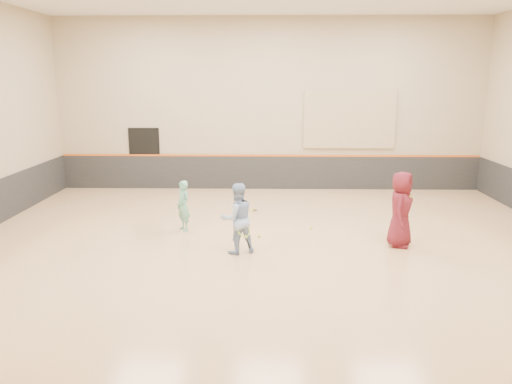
{
  "coord_description": "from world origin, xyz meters",
  "views": [
    {
      "loc": [
        -0.11,
        -11.71,
        3.92
      ],
      "look_at": [
        -0.37,
        0.4,
        1.15
      ],
      "focal_mm": 35.0,
      "sensor_mm": 36.0,
      "label": 1
    }
  ],
  "objects_px": {
    "girl": "(183,206)",
    "instructor": "(237,218)",
    "spare_racket": "(250,208)",
    "young_man": "(401,209)"
  },
  "relations": [
    {
      "from": "young_man",
      "to": "spare_racket",
      "type": "height_order",
      "value": "young_man"
    },
    {
      "from": "girl",
      "to": "instructor",
      "type": "xyz_separation_m",
      "value": [
        1.51,
        -1.7,
        0.15
      ]
    },
    {
      "from": "young_man",
      "to": "spare_racket",
      "type": "relative_size",
      "value": 2.76
    },
    {
      "from": "instructor",
      "to": "young_man",
      "type": "distance_m",
      "value": 3.88
    },
    {
      "from": "girl",
      "to": "spare_racket",
      "type": "xyz_separation_m",
      "value": [
        1.69,
        2.09,
        -0.59
      ]
    },
    {
      "from": "girl",
      "to": "instructor",
      "type": "bearing_deg",
      "value": 5.99
    },
    {
      "from": "instructor",
      "to": "young_man",
      "type": "xyz_separation_m",
      "value": [
        3.83,
        0.57,
        0.09
      ]
    },
    {
      "from": "instructor",
      "to": "girl",
      "type": "bearing_deg",
      "value": -71.96
    },
    {
      "from": "spare_racket",
      "to": "girl",
      "type": "bearing_deg",
      "value": -128.95
    },
    {
      "from": "girl",
      "to": "instructor",
      "type": "relative_size",
      "value": 0.81
    }
  ]
}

